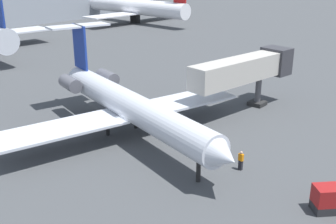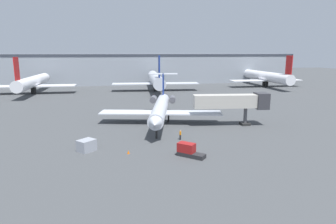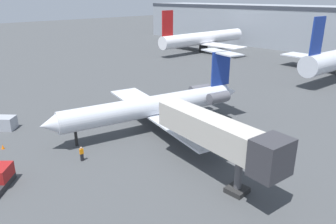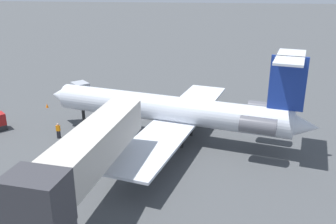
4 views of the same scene
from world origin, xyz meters
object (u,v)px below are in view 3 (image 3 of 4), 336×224
(cargo_container_uld, at_px, (6,123))
(parked_airliner_west_end, at_px, (203,39))
(baggage_tug_lead, at_px, (1,178))
(traffic_cone_near, at_px, (3,147))
(ground_crew_marshaller, at_px, (82,154))
(jet_bridge, at_px, (223,137))
(regional_jet, at_px, (158,105))

(cargo_container_uld, relative_size, parked_airliner_west_end, 0.09)
(baggage_tug_lead, height_order, traffic_cone_near, baggage_tug_lead)
(ground_crew_marshaller, relative_size, traffic_cone_near, 3.07)
(jet_bridge, bearing_deg, ground_crew_marshaller, -150.90)
(jet_bridge, height_order, parked_airliner_west_end, parked_airliner_west_end)
(regional_jet, bearing_deg, ground_crew_marshaller, -85.03)
(jet_bridge, bearing_deg, traffic_cone_near, -150.58)
(traffic_cone_near, bearing_deg, ground_crew_marshaller, 29.89)
(regional_jet, distance_m, jet_bridge, 15.31)
(baggage_tug_lead, bearing_deg, parked_airliner_west_end, 116.54)
(ground_crew_marshaller, height_order, parked_airliner_west_end, parked_airliner_west_end)
(jet_bridge, relative_size, parked_airliner_west_end, 0.43)
(ground_crew_marshaller, xyz_separation_m, baggage_tug_lead, (-0.87, -8.11, -0.02))
(cargo_container_uld, distance_m, parked_airliner_west_end, 72.12)
(parked_airliner_west_end, bearing_deg, cargo_container_uld, -71.78)
(cargo_container_uld, height_order, traffic_cone_near, cargo_container_uld)
(baggage_tug_lead, bearing_deg, ground_crew_marshaller, 83.91)
(ground_crew_marshaller, distance_m, cargo_container_uld, 15.44)
(regional_jet, bearing_deg, cargo_container_uld, -132.97)
(cargo_container_uld, bearing_deg, ground_crew_marshaller, 10.37)
(regional_jet, height_order, parked_airliner_west_end, parked_airliner_west_end)
(jet_bridge, distance_m, baggage_tug_lead, 21.43)
(baggage_tug_lead, xyz_separation_m, parked_airliner_west_end, (-36.85, 73.76, 3.39))
(regional_jet, xyz_separation_m, parked_airliner_west_end, (-36.64, 53.28, 0.88))
(jet_bridge, height_order, traffic_cone_near, jet_bridge)
(regional_jet, xyz_separation_m, jet_bridge, (14.41, -4.95, 1.53))
(baggage_tug_lead, bearing_deg, traffic_cone_near, 161.14)
(ground_crew_marshaller, relative_size, cargo_container_uld, 0.55)
(ground_crew_marshaller, bearing_deg, cargo_container_uld, -169.63)
(jet_bridge, xyz_separation_m, baggage_tug_lead, (-14.20, -15.53, -4.03))
(jet_bridge, height_order, ground_crew_marshaller, jet_bridge)
(jet_bridge, bearing_deg, cargo_container_uld, -160.32)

